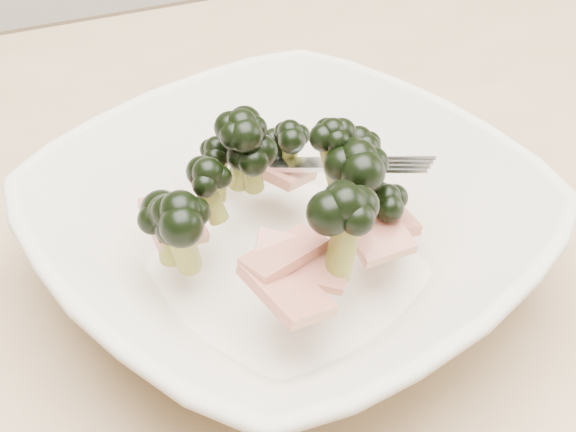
# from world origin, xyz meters

# --- Properties ---
(dining_table) EXTENTS (1.20, 0.80, 0.75)m
(dining_table) POSITION_xyz_m (0.00, 0.00, 0.65)
(dining_table) COLOR tan
(dining_table) RESTS_ON ground
(broccoli_dish) EXTENTS (0.38, 0.38, 0.11)m
(broccoli_dish) POSITION_xyz_m (-0.02, -0.02, 0.79)
(broccoli_dish) COLOR beige
(broccoli_dish) RESTS_ON dining_table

